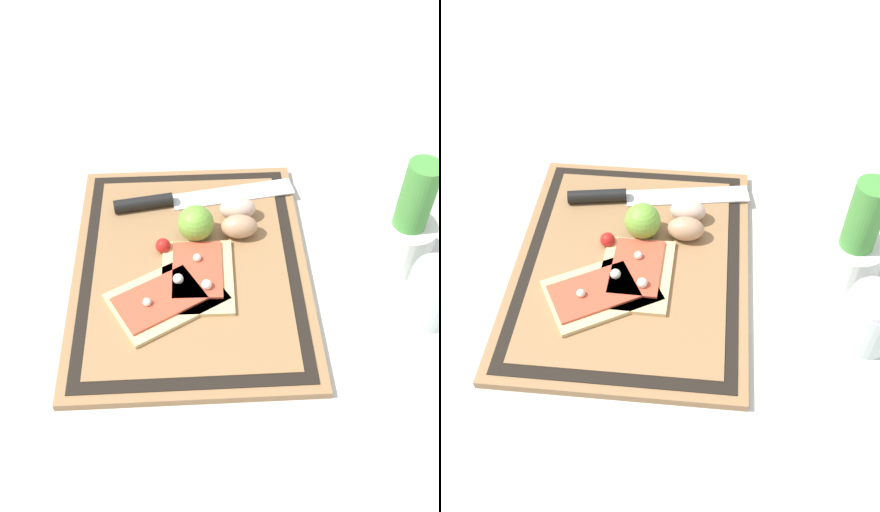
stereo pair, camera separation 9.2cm
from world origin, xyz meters
The scene contains 11 objects.
ground_plane centered at (0.00, 0.00, 0.00)m, with size 6.00×6.00×0.00m, color silver.
cutting_board centered at (0.00, 0.00, 0.01)m, with size 0.47×0.36×0.02m.
pizza_slice_near centered at (0.07, -0.04, 0.02)m, with size 0.17×0.19×0.02m.
pizza_slice_far centered at (0.03, 0.01, 0.02)m, with size 0.15×0.11×0.02m.
knife centered at (-0.14, -0.02, 0.02)m, with size 0.08×0.31×0.02m.
egg_brown centered at (-0.06, 0.08, 0.04)m, with size 0.04×0.06×0.04m, color tan.
egg_pink centered at (-0.10, 0.08, 0.04)m, with size 0.04×0.06×0.04m, color beige.
lime centered at (-0.06, 0.01, 0.05)m, with size 0.06×0.06×0.06m, color #70A838.
cherry_tomato_red centered at (-0.03, -0.04, 0.03)m, with size 0.02×0.02×0.02m, color red.
herb_pot centered at (-0.01, 0.33, 0.07)m, with size 0.09×0.09×0.19m.
sauce_jar centered at (0.10, 0.35, 0.04)m, with size 0.08×0.08×0.09m.
Camera 2 is at (0.62, 0.11, 0.71)m, focal length 42.00 mm.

